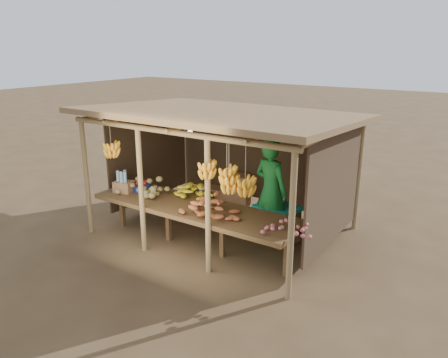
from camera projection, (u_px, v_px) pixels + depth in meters
The scene contains 13 objects.
ground at pixel (224, 230), 8.58m from camera, with size 60.00×60.00×0.00m, color brown.
stall_structure at pixel (219, 136), 7.89m from camera, with size 4.70×3.50×2.43m.
counter at pixel (194, 209), 7.61m from camera, with size 3.90×1.05×0.80m.
potato_heap at pixel (140, 184), 8.18m from camera, with size 1.08×0.65×0.37m, color #98844E, non-canonical shape.
sweet_potato_heap at pixel (212, 204), 7.17m from camera, with size 0.99×0.59×0.36m, color #9F5129, non-canonical shape.
onion_heap at pixel (289, 225), 6.37m from camera, with size 0.75×0.45×0.35m, color #CB6264, non-canonical shape.
banana_pile at pixel (191, 188), 8.00m from camera, with size 0.68×0.41×0.35m, color yellow, non-canonical shape.
tomato_basin at pixel (142, 187), 8.39m from camera, with size 0.35×0.35×0.19m.
bottle_box at pixel (124, 184), 8.28m from camera, with size 0.39×0.34×0.42m.
vendor at pixel (271, 191), 7.87m from camera, with size 0.70×0.46×1.93m, color #176B29.
tarp_crate at pixel (277, 222), 8.04m from camera, with size 0.87×0.79×0.88m.
carton_stack at pixel (231, 193), 9.63m from camera, with size 1.08×0.46×0.78m.
burlap_sacks at pixel (199, 197), 9.71m from camera, with size 0.74×0.39×0.53m.
Camera 1 is at (4.37, -6.58, 3.51)m, focal length 35.00 mm.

